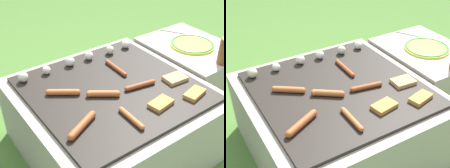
{
  "view_description": "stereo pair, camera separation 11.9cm",
  "coord_description": "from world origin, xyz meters",
  "views": [
    {
      "loc": [
        -0.76,
        -1.04,
        1.26
      ],
      "look_at": [
        0.0,
        0.0,
        0.41
      ],
      "focal_mm": 50.0,
      "sensor_mm": 36.0,
      "label": 1
    },
    {
      "loc": [
        -0.66,
        -1.11,
        1.26
      ],
      "look_at": [
        0.0,
        0.0,
        0.41
      ],
      "focal_mm": 50.0,
      "sensor_mm": 36.0,
      "label": 2
    }
  ],
  "objects": [
    {
      "name": "plate_colorful",
      "position": [
        0.68,
        0.09,
        0.4
      ],
      "size": [
        0.27,
        0.27,
        0.02
      ],
      "color": "yellow",
      "rests_on": "side_ledge"
    },
    {
      "name": "grill",
      "position": [
        0.0,
        0.0,
        0.19
      ],
      "size": [
        0.89,
        0.89,
        0.39
      ],
      "color": "#A89E8C",
      "rests_on": "ground_plane"
    },
    {
      "name": "bread_slice_left",
      "position": [
        0.28,
        -0.29,
        0.4
      ],
      "size": [
        0.13,
        0.09,
        0.02
      ],
      "color": "#D18438",
      "rests_on": "grill"
    },
    {
      "name": "mushroom_row",
      "position": [
        -0.0,
        0.31,
        0.42
      ],
      "size": [
        0.71,
        0.07,
        0.05
      ],
      "color": "beige",
      "rests_on": "grill"
    },
    {
      "name": "sausage_front_center",
      "position": [
        -0.08,
        -0.04,
        0.41
      ],
      "size": [
        0.14,
        0.11,
        0.03
      ],
      "color": "#B7602D",
      "rests_on": "grill"
    },
    {
      "name": "side_ledge",
      "position": [
        0.68,
        0.09,
        0.2
      ],
      "size": [
        0.45,
        0.6,
        0.39
      ],
      "color": "#A89E8C",
      "rests_on": "ground_plane"
    },
    {
      "name": "sausage_mid_right",
      "position": [
        -0.08,
        -0.25,
        0.41
      ],
      "size": [
        0.03,
        0.17,
        0.02
      ],
      "color": "#B7602D",
      "rests_on": "grill"
    },
    {
      "name": "sausage_mid_left",
      "position": [
        0.11,
        -0.08,
        0.41
      ],
      "size": [
        0.17,
        0.05,
        0.02
      ],
      "color": "#93421E",
      "rests_on": "grill"
    },
    {
      "name": "fork_utensil",
      "position": [
        0.73,
        0.31,
        0.4
      ],
      "size": [
        0.1,
        0.16,
        0.01
      ],
      "color": "silver",
      "rests_on": "side_ledge"
    },
    {
      "name": "sausage_back_center",
      "position": [
        -0.23,
        0.09,
        0.41
      ],
      "size": [
        0.14,
        0.11,
        0.03
      ],
      "color": "#B7602D",
      "rests_on": "grill"
    },
    {
      "name": "sausage_front_left",
      "position": [
        0.12,
        0.13,
        0.4
      ],
      "size": [
        0.03,
        0.19,
        0.02
      ],
      "color": "#93421E",
      "rests_on": "grill"
    },
    {
      "name": "sausage_back_left",
      "position": [
        -0.28,
        -0.17,
        0.41
      ],
      "size": [
        0.18,
        0.1,
        0.03
      ],
      "color": "#A34C23",
      "rests_on": "grill"
    },
    {
      "name": "bread_slice_center",
      "position": [
        0.09,
        -0.25,
        0.4
      ],
      "size": [
        0.12,
        0.09,
        0.02
      ],
      "color": "#D18438",
      "rests_on": "grill"
    },
    {
      "name": "ground_plane",
      "position": [
        0.0,
        0.0,
        0.0
      ],
      "size": [
        14.0,
        14.0,
        0.0
      ],
      "primitive_type": "plane",
      "color": "#47702D"
    },
    {
      "name": "bread_slice_right",
      "position": [
        0.3,
        -0.14,
        0.4
      ],
      "size": [
        0.12,
        0.09,
        0.02
      ],
      "color": "tan",
      "rests_on": "grill"
    }
  ]
}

